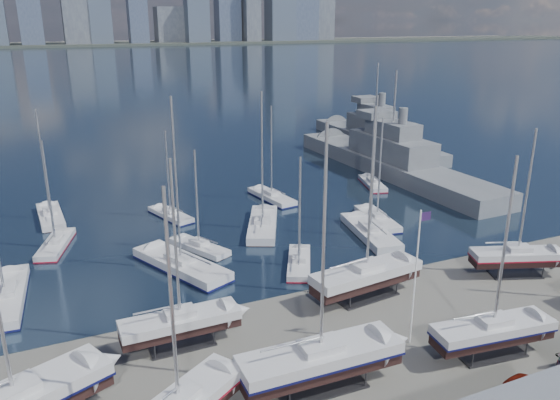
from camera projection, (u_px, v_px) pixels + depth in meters
name	position (u px, v px, depth m)	size (l,w,h in m)	color
ground	(366.00, 345.00, 42.37)	(1400.00, 1400.00, 0.00)	#605E59
water	(70.00, 65.00, 311.13)	(1400.00, 600.00, 0.40)	#1A2F3D
far_shore	(50.00, 45.00, 536.11)	(1400.00, 80.00, 2.20)	#2D332D
skyline	(36.00, 4.00, 515.77)	(639.14, 43.80, 107.69)	#475166
sailboat_cradle_2	(181.00, 323.00, 41.68)	(9.14, 2.62, 14.97)	#2D2D33
sailboat_cradle_3	(321.00, 359.00, 36.87)	(11.56, 3.47, 18.38)	#2D2D33
sailboat_cradle_4	(366.00, 275.00, 49.14)	(10.99, 4.18, 17.39)	#2D2D33
sailboat_cradle_5	(493.00, 331.00, 40.56)	(9.76, 3.79, 15.42)	#2D2D33
sailboat_cradle_6	(517.00, 256.00, 53.43)	(9.34, 5.53, 14.69)	#2D2D33
sailboat_moored_0	(6.00, 299.00, 48.68)	(4.09, 11.79, 17.31)	black
sailboat_moored_1	(56.00, 245.00, 60.37)	(4.83, 8.80, 12.67)	black
sailboat_moored_2	(51.00, 217.00, 68.95)	(3.17, 9.80, 14.62)	black
sailboat_moored_3	(181.00, 267.00, 55.12)	(8.00, 12.56, 18.25)	black
sailboat_moored_4	(199.00, 247.00, 59.76)	(5.37, 7.98, 11.78)	black
sailboat_moored_5	(171.00, 215.00, 69.68)	(4.51, 8.18, 11.79)	black
sailboat_moored_6	(299.00, 264.00, 55.85)	(5.69, 8.21, 12.07)	black
sailboat_moored_7	(263.00, 226.00, 65.90)	(7.73, 11.69, 17.23)	black
sailboat_moored_8	(272.00, 198.00, 76.67)	(4.00, 9.51, 13.79)	black
sailboat_moored_9	(370.00, 234.00, 63.62)	(5.10, 11.73, 17.13)	black
sailboat_moored_10	(377.00, 220.00, 68.13)	(4.05, 9.48, 13.72)	black
sailboat_moored_11	(372.00, 184.00, 83.02)	(4.46, 8.47, 12.20)	black
naval_ship_east	(390.00, 163.00, 89.79)	(8.79, 46.97, 18.21)	slate
naval_ship_west	(374.00, 137.00, 109.55)	(7.99, 40.57, 17.63)	slate
flagpole	(417.00, 270.00, 40.75)	(0.98, 0.12, 11.01)	white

